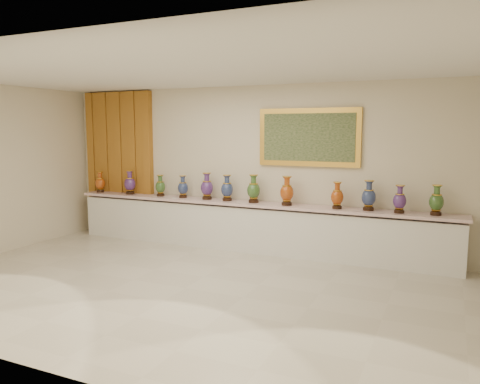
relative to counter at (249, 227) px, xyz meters
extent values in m
plane|color=beige|center=(0.00, -2.27, -0.44)|extent=(8.00, 8.00, 0.00)
plane|color=beige|center=(0.00, 0.23, 1.06)|extent=(8.00, 0.00, 8.00)
plane|color=white|center=(0.00, -2.27, 2.56)|extent=(8.00, 8.00, 0.00)
cube|color=#A86A24|center=(-3.03, 0.17, 1.06)|extent=(1.64, 0.14, 2.95)
cube|color=gold|center=(1.04, 0.19, 1.64)|extent=(1.80, 0.06, 1.00)
cube|color=#1E371B|center=(1.04, 0.16, 1.64)|extent=(1.62, 0.02, 0.82)
cube|color=white|center=(0.00, 0.00, -0.03)|extent=(7.20, 0.42, 0.81)
cube|color=beige|center=(0.00, -0.02, 0.44)|extent=(7.28, 0.48, 0.05)
cylinder|color=black|center=(-3.38, -0.05, 0.49)|extent=(0.15, 0.15, 0.04)
cone|color=gold|center=(-3.38, -0.05, 0.53)|extent=(0.14, 0.14, 0.03)
ellipsoid|color=#7F0D02|center=(-3.38, -0.05, 0.65)|extent=(0.21, 0.21, 0.25)
cylinder|color=gold|center=(-3.38, -0.05, 0.76)|extent=(0.14, 0.14, 0.01)
cylinder|color=#7F0D02|center=(-3.38, -0.05, 0.82)|extent=(0.08, 0.08, 0.09)
cone|color=#7F0D02|center=(-3.38, -0.05, 0.88)|extent=(0.14, 0.14, 0.03)
cylinder|color=gold|center=(-3.38, -0.05, 0.90)|extent=(0.14, 0.14, 0.01)
cylinder|color=black|center=(-2.64, -0.02, 0.49)|extent=(0.17, 0.17, 0.05)
cone|color=gold|center=(-2.64, -0.02, 0.54)|extent=(0.15, 0.15, 0.03)
ellipsoid|color=#1D0B45|center=(-2.64, -0.02, 0.67)|extent=(0.26, 0.26, 0.28)
cylinder|color=gold|center=(-2.64, -0.02, 0.79)|extent=(0.15, 0.15, 0.01)
cylinder|color=#1D0B45|center=(-2.64, -0.02, 0.86)|extent=(0.09, 0.09, 0.10)
cone|color=#1D0B45|center=(-2.64, -0.02, 0.93)|extent=(0.15, 0.15, 0.04)
cylinder|color=gold|center=(-2.64, -0.02, 0.94)|extent=(0.16, 0.16, 0.01)
cylinder|color=black|center=(-1.91, -0.01, 0.48)|extent=(0.15, 0.15, 0.04)
cone|color=gold|center=(-1.91, -0.01, 0.53)|extent=(0.13, 0.13, 0.03)
ellipsoid|color=black|center=(-1.91, -0.01, 0.65)|extent=(0.23, 0.23, 0.24)
cylinder|color=gold|center=(-1.91, -0.01, 0.75)|extent=(0.13, 0.13, 0.01)
cylinder|color=black|center=(-1.91, -0.01, 0.80)|extent=(0.08, 0.08, 0.09)
cone|color=black|center=(-1.91, -0.01, 0.86)|extent=(0.13, 0.13, 0.03)
cylinder|color=gold|center=(-1.91, -0.01, 0.88)|extent=(0.14, 0.14, 0.01)
cylinder|color=black|center=(-1.39, 0.00, 0.49)|extent=(0.15, 0.15, 0.04)
cone|color=gold|center=(-1.39, 0.00, 0.53)|extent=(0.13, 0.13, 0.03)
ellipsoid|color=#0C153B|center=(-1.39, 0.00, 0.65)|extent=(0.26, 0.26, 0.25)
cylinder|color=gold|center=(-1.39, 0.00, 0.76)|extent=(0.14, 0.14, 0.01)
cylinder|color=#0C153B|center=(-1.39, 0.00, 0.81)|extent=(0.08, 0.08, 0.09)
cone|color=#0C153B|center=(-1.39, 0.00, 0.87)|extent=(0.14, 0.14, 0.03)
cylinder|color=gold|center=(-1.39, 0.00, 0.89)|extent=(0.14, 0.14, 0.01)
cylinder|color=black|center=(-0.86, -0.01, 0.49)|extent=(0.18, 0.18, 0.05)
cone|color=gold|center=(-0.86, -0.01, 0.54)|extent=(0.16, 0.16, 0.03)
ellipsoid|color=#1D0B45|center=(-0.86, -0.01, 0.68)|extent=(0.26, 0.26, 0.29)
cylinder|color=gold|center=(-0.86, -0.01, 0.81)|extent=(0.16, 0.16, 0.01)
cylinder|color=#1D0B45|center=(-0.86, -0.01, 0.87)|extent=(0.09, 0.09, 0.11)
cone|color=#1D0B45|center=(-0.86, -0.01, 0.94)|extent=(0.16, 0.16, 0.04)
cylinder|color=gold|center=(-0.86, -0.01, 0.96)|extent=(0.16, 0.16, 0.01)
cylinder|color=black|center=(-0.44, -0.01, 0.49)|extent=(0.17, 0.17, 0.05)
cone|color=gold|center=(-0.44, -0.01, 0.54)|extent=(0.15, 0.15, 0.03)
ellipsoid|color=#0C153B|center=(-0.44, -0.01, 0.67)|extent=(0.24, 0.24, 0.28)
cylinder|color=gold|center=(-0.44, -0.01, 0.79)|extent=(0.15, 0.15, 0.01)
cylinder|color=#0C153B|center=(-0.44, -0.01, 0.85)|extent=(0.09, 0.09, 0.10)
cone|color=#0C153B|center=(-0.44, -0.01, 0.92)|extent=(0.15, 0.15, 0.04)
cylinder|color=gold|center=(-0.44, -0.01, 0.94)|extent=(0.16, 0.16, 0.01)
cylinder|color=black|center=(0.09, -0.02, 0.49)|extent=(0.18, 0.18, 0.05)
cone|color=gold|center=(0.09, -0.02, 0.54)|extent=(0.16, 0.16, 0.03)
ellipsoid|color=black|center=(0.09, -0.02, 0.69)|extent=(0.31, 0.31, 0.29)
cylinder|color=gold|center=(0.09, -0.02, 0.81)|extent=(0.16, 0.16, 0.01)
cylinder|color=black|center=(0.09, -0.02, 0.87)|extent=(0.09, 0.09, 0.11)
cone|color=black|center=(0.09, -0.02, 0.95)|extent=(0.16, 0.16, 0.04)
cylinder|color=gold|center=(0.09, -0.02, 0.97)|extent=(0.17, 0.17, 0.01)
cylinder|color=black|center=(0.74, -0.06, 0.49)|extent=(0.18, 0.18, 0.05)
cone|color=gold|center=(0.74, -0.06, 0.54)|extent=(0.16, 0.16, 0.03)
ellipsoid|color=#7F0D02|center=(0.74, -0.06, 0.69)|extent=(0.25, 0.25, 0.30)
cylinder|color=gold|center=(0.74, -0.06, 0.81)|extent=(0.16, 0.16, 0.01)
cylinder|color=#7F0D02|center=(0.74, -0.06, 0.88)|extent=(0.09, 0.09, 0.11)
cone|color=#7F0D02|center=(0.74, -0.06, 0.95)|extent=(0.16, 0.16, 0.04)
cylinder|color=gold|center=(0.74, -0.06, 0.97)|extent=(0.17, 0.17, 0.01)
cylinder|color=black|center=(1.61, -0.05, 0.49)|extent=(0.16, 0.16, 0.04)
cone|color=gold|center=(1.61, -0.05, 0.54)|extent=(0.14, 0.14, 0.03)
ellipsoid|color=#7F0D02|center=(1.61, -0.05, 0.66)|extent=(0.22, 0.22, 0.26)
cylinder|color=gold|center=(1.61, -0.05, 0.77)|extent=(0.14, 0.14, 0.01)
cylinder|color=#7F0D02|center=(1.61, -0.05, 0.83)|extent=(0.08, 0.08, 0.09)
cone|color=#7F0D02|center=(1.61, -0.05, 0.89)|extent=(0.14, 0.14, 0.03)
cylinder|color=gold|center=(1.61, -0.05, 0.91)|extent=(0.15, 0.15, 0.01)
cylinder|color=black|center=(2.12, 0.00, 0.49)|extent=(0.17, 0.17, 0.05)
cone|color=gold|center=(2.12, 0.00, 0.54)|extent=(0.15, 0.15, 0.03)
ellipsoid|color=#0C153B|center=(2.12, 0.00, 0.68)|extent=(0.26, 0.26, 0.29)
cylinder|color=gold|center=(2.12, 0.00, 0.80)|extent=(0.16, 0.16, 0.01)
cylinder|color=#0C153B|center=(2.12, 0.00, 0.86)|extent=(0.09, 0.09, 0.10)
cone|color=#0C153B|center=(2.12, 0.00, 0.93)|extent=(0.16, 0.16, 0.04)
cylinder|color=gold|center=(2.12, 0.00, 0.95)|extent=(0.16, 0.16, 0.01)
cylinder|color=black|center=(2.60, -0.04, 0.49)|extent=(0.16, 0.16, 0.04)
cone|color=gold|center=(2.60, -0.04, 0.53)|extent=(0.14, 0.14, 0.03)
ellipsoid|color=#1D0B45|center=(2.60, -0.04, 0.66)|extent=(0.23, 0.23, 0.26)
cylinder|color=gold|center=(2.60, -0.04, 0.77)|extent=(0.14, 0.14, 0.01)
cylinder|color=#1D0B45|center=(2.60, -0.04, 0.82)|extent=(0.08, 0.08, 0.09)
cone|color=#1D0B45|center=(2.60, -0.04, 0.89)|extent=(0.14, 0.14, 0.03)
cylinder|color=gold|center=(2.60, -0.04, 0.90)|extent=(0.14, 0.14, 0.01)
cylinder|color=black|center=(3.13, -0.01, 0.49)|extent=(0.17, 0.17, 0.05)
cone|color=gold|center=(3.13, -0.01, 0.54)|extent=(0.15, 0.15, 0.03)
ellipsoid|color=black|center=(3.13, -0.01, 0.67)|extent=(0.27, 0.27, 0.27)
cylinder|color=gold|center=(3.13, -0.01, 0.78)|extent=(0.15, 0.15, 0.01)
cylinder|color=black|center=(3.13, -0.01, 0.84)|extent=(0.09, 0.09, 0.10)
cone|color=black|center=(3.13, -0.01, 0.91)|extent=(0.15, 0.15, 0.04)
cylinder|color=gold|center=(3.13, -0.01, 0.93)|extent=(0.15, 0.15, 0.01)
cube|color=white|center=(-1.50, -0.14, 0.47)|extent=(0.10, 0.06, 0.00)
camera|label=1|loc=(3.31, -7.71, 1.77)|focal=35.00mm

